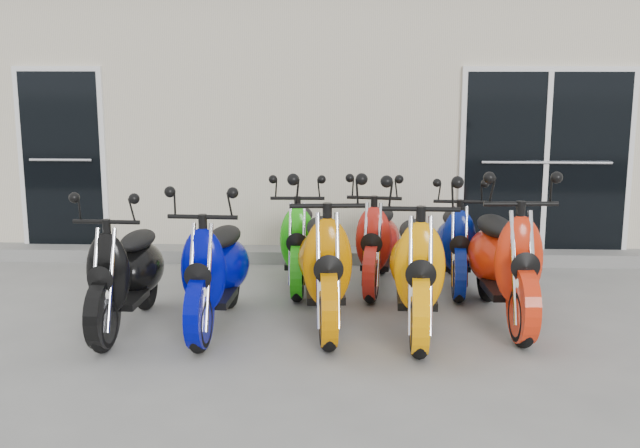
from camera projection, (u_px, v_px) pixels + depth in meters
The scene contains 13 objects.
ground at pixel (317, 313), 7.69m from camera, with size 80.00×80.00×0.00m, color gray.
building at pixel (333, 111), 12.46m from camera, with size 14.00×6.00×3.20m, color beige.
front_step at pixel (325, 255), 9.65m from camera, with size 14.00×0.40×0.15m, color gray.
door_left at pixel (62, 154), 9.70m from camera, with size 1.07×0.08×2.22m, color black.
door_right at pixel (546, 157), 9.45m from camera, with size 2.02×0.08×2.22m, color black.
scooter_front_black at pixel (125, 257), 7.13m from camera, with size 0.65×1.79×1.32m, color black, non-canonical shape.
scooter_front_blue at pixel (215, 254), 7.15m from camera, with size 0.67×1.85×1.37m, color #00048D, non-canonical shape.
scooter_front_orange_a at pixel (325, 246), 7.22m from camera, with size 0.73×2.00×1.47m, color #CF7500, non-canonical shape.
scooter_front_orange_b at pixel (417, 250), 7.06m from camera, with size 0.73×2.00×1.48m, color #FF9C02, non-canonical shape.
scooter_front_red at pixel (505, 244), 7.31m from camera, with size 0.73×2.00×1.47m, color red, non-canonical shape.
scooter_back_green at pixel (299, 228), 8.50m from camera, with size 0.62×1.71×1.26m, color #24BF13, non-canonical shape.
scooter_back_red at pixel (378, 228), 8.45m from camera, with size 0.63×1.73×1.28m, color red, non-canonical shape.
scooter_back_blue at pixel (456, 231), 8.45m from camera, with size 0.61×1.67×1.23m, color navy, non-canonical shape.
Camera 1 is at (0.35, -7.35, 2.39)m, focal length 45.00 mm.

